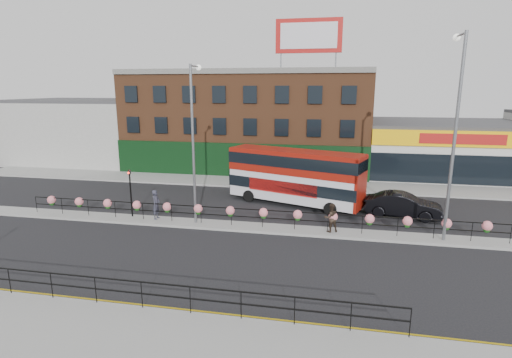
% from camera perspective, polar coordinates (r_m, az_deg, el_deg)
% --- Properties ---
extents(ground, '(120.00, 120.00, 0.00)m').
position_cam_1_polar(ground, '(25.27, -1.32, -7.04)').
color(ground, black).
rests_on(ground, ground).
extents(south_pavement, '(60.00, 4.00, 0.15)m').
position_cam_1_polar(south_pavement, '(14.99, -12.00, -22.17)').
color(south_pavement, gray).
rests_on(south_pavement, ground).
extents(north_pavement, '(60.00, 4.00, 0.15)m').
position_cam_1_polar(north_pavement, '(36.57, 2.71, -0.61)').
color(north_pavement, gray).
rests_on(north_pavement, ground).
extents(median, '(60.00, 1.60, 0.15)m').
position_cam_1_polar(median, '(25.24, -1.32, -6.88)').
color(median, gray).
rests_on(median, ground).
extents(yellow_line_inner, '(60.00, 0.10, 0.01)m').
position_cam_1_polar(yellow_line_inner, '(16.81, -8.80, -18.08)').
color(yellow_line_inner, gold).
rests_on(yellow_line_inner, ground).
extents(yellow_line_outer, '(60.00, 0.10, 0.01)m').
position_cam_1_polar(yellow_line_outer, '(16.66, -9.02, -18.39)').
color(yellow_line_outer, gold).
rests_on(yellow_line_outer, ground).
extents(brick_building, '(25.00, 12.21, 10.30)m').
position_cam_1_polar(brick_building, '(44.24, -0.87, 8.39)').
color(brick_building, brown).
rests_on(brick_building, ground).
extents(supermarket, '(15.00, 12.25, 5.30)m').
position_cam_1_polar(supermarket, '(44.84, 25.07, 4.05)').
color(supermarket, silver).
rests_on(supermarket, ground).
extents(warehouse_west, '(15.50, 12.00, 7.30)m').
position_cam_1_polar(warehouse_west, '(52.47, -23.18, 6.45)').
color(warehouse_west, '#A2A29D').
rests_on(warehouse_west, ground).
extents(billboard, '(6.00, 0.29, 4.40)m').
position_cam_1_polar(billboard, '(38.54, 7.53, 19.61)').
color(billboard, '#A91412').
rests_on(billboard, brick_building).
extents(median_railing, '(30.04, 0.56, 1.23)m').
position_cam_1_polar(median_railing, '(24.93, -1.33, -4.77)').
color(median_railing, black).
rests_on(median_railing, median).
extents(south_railing, '(20.04, 0.05, 1.12)m').
position_cam_1_polar(south_railing, '(16.76, -16.06, -14.82)').
color(south_railing, black).
rests_on(south_railing, south_pavement).
extents(double_decker_bus, '(10.41, 5.66, 4.12)m').
position_cam_1_polar(double_decker_bus, '(29.76, 5.62, 1.05)').
color(double_decker_bus, silver).
rests_on(double_decker_bus, ground).
extents(car, '(3.54, 5.63, 1.65)m').
position_cam_1_polar(car, '(28.98, 20.27, -3.51)').
color(car, black).
rests_on(car, ground).
extents(pedestrian_a, '(0.71, 0.47, 1.95)m').
position_cam_1_polar(pedestrian_a, '(27.09, -14.09, -3.55)').
color(pedestrian_a, '#2F303E').
rests_on(pedestrian_a, median).
extents(pedestrian_b, '(1.33, 1.28, 1.76)m').
position_cam_1_polar(pedestrian_b, '(24.39, 10.66, -5.45)').
color(pedestrian_b, '#2F241B').
rests_on(pedestrian_b, median).
extents(lamp_column_west, '(0.35, 1.73, 9.88)m').
position_cam_1_polar(lamp_column_west, '(25.12, -8.85, 6.79)').
color(lamp_column_west, slate).
rests_on(lamp_column_west, median).
extents(lamp_column_east, '(0.41, 1.99, 11.36)m').
position_cam_1_polar(lamp_column_east, '(24.23, 26.55, 7.45)').
color(lamp_column_east, slate).
rests_on(lamp_column_east, median).
extents(traffic_light_median, '(0.15, 0.28, 3.65)m').
position_cam_1_polar(traffic_light_median, '(27.69, -17.56, -0.53)').
color(traffic_light_median, black).
rests_on(traffic_light_median, median).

